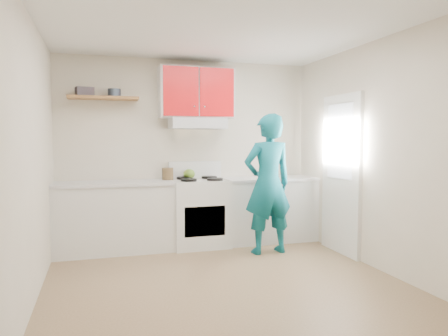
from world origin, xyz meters
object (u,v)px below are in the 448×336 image
object	(u,v)px
kettle	(189,174)
person	(268,184)
tin	(114,93)
crock	(168,175)
stove	(199,213)

from	to	relation	value
kettle	person	world-z (taller)	person
person	tin	bearing A→B (deg)	-26.78
kettle	crock	size ratio (longest dim) A/B	0.89
tin	kettle	xyz separation A→B (m)	(1.00, -0.01, -1.10)
stove	tin	xyz separation A→B (m)	(-1.11, 0.16, 1.63)
tin	person	world-z (taller)	tin
kettle	tin	bearing A→B (deg)	167.02
stove	kettle	bearing A→B (deg)	126.25
crock	person	world-z (taller)	person
tin	crock	world-z (taller)	tin
stove	person	world-z (taller)	person
tin	kettle	distance (m)	1.48
tin	crock	size ratio (longest dim) A/B	0.91
kettle	crock	distance (m)	0.31
kettle	stove	bearing A→B (deg)	-66.31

